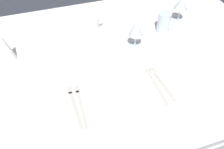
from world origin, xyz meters
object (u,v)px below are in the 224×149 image
at_px(fork_outer, 80,104).
at_px(spoon_soup, 154,81).
at_px(dinner_plate, 121,96).
at_px(fork_inner, 74,104).
at_px(spoon_dessert, 159,79).
at_px(wine_glass_centre, 136,30).
at_px(napkin_folded, 4,47).
at_px(coffee_cup_left, 92,23).
at_px(wine_glass_left, 181,5).
at_px(drink_tumbler, 164,24).

distance_m(fork_outer, spoon_soup, 0.33).
distance_m(dinner_plate, fork_inner, 0.19).
relative_size(dinner_plate, spoon_dessert, 1.27).
height_order(dinner_plate, wine_glass_centre, wine_glass_centre).
relative_size(spoon_dessert, napkin_folded, 1.43).
relative_size(dinner_plate, fork_outer, 1.21).
xyz_separation_m(coffee_cup_left, wine_glass_left, (0.50, -0.07, 0.06)).
distance_m(fork_inner, wine_glass_centre, 0.47).
height_order(dinner_plate, spoon_soup, dinner_plate).
distance_m(fork_inner, wine_glass_left, 0.82).
bearing_deg(dinner_plate, fork_inner, 172.57).
distance_m(coffee_cup_left, wine_glass_centre, 0.28).
bearing_deg(coffee_cup_left, wine_glass_centre, -52.38).
xyz_separation_m(spoon_soup, coffee_cup_left, (-0.15, 0.47, 0.04)).
distance_m(fork_inner, coffee_cup_left, 0.53).
bearing_deg(drink_tumbler, spoon_soup, -122.24).
relative_size(fork_outer, coffee_cup_left, 2.18).
relative_size(fork_inner, spoon_dessert, 1.03).
relative_size(dinner_plate, wine_glass_left, 1.96).
xyz_separation_m(fork_outer, fork_inner, (-0.03, 0.00, 0.00)).
height_order(dinner_plate, fork_inner, dinner_plate).
distance_m(dinner_plate, drink_tumbler, 0.53).
relative_size(spoon_dessert, coffee_cup_left, 2.08).
bearing_deg(drink_tumbler, spoon_dessert, -118.87).
height_order(fork_inner, drink_tumbler, drink_tumbler).
bearing_deg(spoon_soup, wine_glass_left, 49.36).
relative_size(fork_outer, spoon_soup, 1.01).
height_order(fork_inner, wine_glass_centre, wine_glass_centre).
bearing_deg(napkin_folded, spoon_soup, -30.65).
relative_size(fork_inner, spoon_soup, 0.99).
bearing_deg(dinner_plate, wine_glass_left, 40.84).
bearing_deg(drink_tumbler, wine_glass_centre, -158.82).
relative_size(dinner_plate, napkin_folded, 1.81).
distance_m(spoon_dessert, napkin_folded, 0.72).
bearing_deg(wine_glass_left, coffee_cup_left, 172.01).
height_order(spoon_soup, wine_glass_centre, wine_glass_centre).
height_order(spoon_dessert, napkin_folded, napkin_folded).
height_order(wine_glass_centre, drink_tumbler, wine_glass_centre).
bearing_deg(spoon_soup, napkin_folded, 149.35).
distance_m(fork_inner, napkin_folded, 0.45).
distance_m(drink_tumbler, napkin_folded, 0.81).
relative_size(spoon_soup, wine_glass_centre, 1.52).
xyz_separation_m(fork_outer, drink_tumbler, (0.54, 0.35, 0.05)).
relative_size(dinner_plate, fork_inner, 1.23).
bearing_deg(napkin_folded, fork_inner, -57.07).
bearing_deg(fork_outer, spoon_soup, 3.52).
height_order(coffee_cup_left, wine_glass_left, wine_glass_left).
xyz_separation_m(coffee_cup_left, drink_tumbler, (0.36, -0.14, 0.01)).
relative_size(fork_inner, wine_glass_centre, 1.51).
bearing_deg(coffee_cup_left, drink_tumbler, -21.28).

